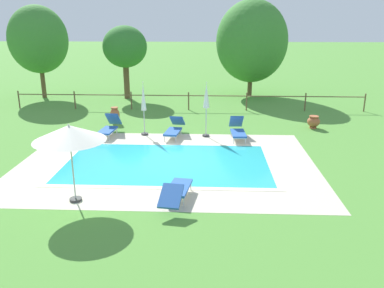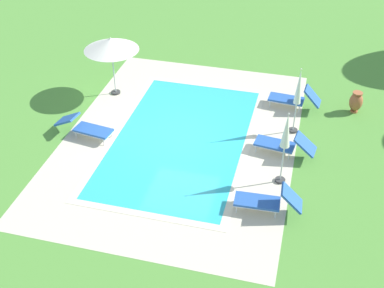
{
  "view_description": "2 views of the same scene",
  "coord_description": "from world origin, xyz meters",
  "px_view_note": "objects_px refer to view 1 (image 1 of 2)",
  "views": [
    {
      "loc": [
        1.54,
        -13.81,
        5.16
      ],
      "look_at": [
        0.91,
        0.5,
        0.6
      ],
      "focal_mm": 36.99,
      "sensor_mm": 36.0,
      "label": 1
    },
    {
      "loc": [
        13.81,
        3.94,
        10.17
      ],
      "look_at": [
        1.36,
        0.75,
        0.87
      ],
      "focal_mm": 47.76,
      "sensor_mm": 36.0,
      "label": 2
    }
  ],
  "objects_px": {
    "sun_lounger_north_end": "(177,190)",
    "tree_far_west": "(125,47)",
    "terracotta_urn_by_tree": "(314,122)",
    "sun_lounger_north_far": "(174,129)",
    "sun_lounger_north_mid": "(109,127)",
    "sun_lounger_north_near_steps": "(238,130)",
    "patio_umbrella_closed_row_west": "(206,99)",
    "tree_west_mid": "(252,41)",
    "terracotta_urn_near_fence": "(115,115)",
    "tree_centre": "(38,40)",
    "patio_umbrella_open_foreground": "(69,133)",
    "patio_umbrella_closed_row_mid_west": "(143,101)"
  },
  "relations": [
    {
      "from": "terracotta_urn_by_tree",
      "to": "tree_far_west",
      "type": "bearing_deg",
      "value": 145.97
    },
    {
      "from": "sun_lounger_north_mid",
      "to": "patio_umbrella_closed_row_mid_west",
      "type": "height_order",
      "value": "patio_umbrella_closed_row_mid_west"
    },
    {
      "from": "tree_west_mid",
      "to": "terracotta_urn_near_fence",
      "type": "bearing_deg",
      "value": -134.04
    },
    {
      "from": "patio_umbrella_open_foreground",
      "to": "terracotta_urn_by_tree",
      "type": "bearing_deg",
      "value": 43.26
    },
    {
      "from": "patio_umbrella_closed_row_west",
      "to": "terracotta_urn_near_fence",
      "type": "height_order",
      "value": "patio_umbrella_closed_row_west"
    },
    {
      "from": "tree_far_west",
      "to": "tree_centre",
      "type": "bearing_deg",
      "value": 179.65
    },
    {
      "from": "tree_far_west",
      "to": "terracotta_urn_near_fence",
      "type": "bearing_deg",
      "value": -83.96
    },
    {
      "from": "terracotta_urn_near_fence",
      "to": "terracotta_urn_by_tree",
      "type": "height_order",
      "value": "terracotta_urn_near_fence"
    },
    {
      "from": "patio_umbrella_closed_row_mid_west",
      "to": "patio_umbrella_open_foreground",
      "type": "bearing_deg",
      "value": -97.68
    },
    {
      "from": "patio_umbrella_closed_row_mid_west",
      "to": "terracotta_urn_by_tree",
      "type": "distance_m",
      "value": 8.34
    },
    {
      "from": "terracotta_urn_near_fence",
      "to": "tree_far_west",
      "type": "bearing_deg",
      "value": 96.04
    },
    {
      "from": "sun_lounger_north_end",
      "to": "tree_centre",
      "type": "relative_size",
      "value": 0.35
    },
    {
      "from": "sun_lounger_north_mid",
      "to": "tree_centre",
      "type": "relative_size",
      "value": 0.32
    },
    {
      "from": "sun_lounger_north_far",
      "to": "terracotta_urn_near_fence",
      "type": "bearing_deg",
      "value": 144.8
    },
    {
      "from": "sun_lounger_north_near_steps",
      "to": "patio_umbrella_closed_row_mid_west",
      "type": "xyz_separation_m",
      "value": [
        -4.27,
        0.37,
        1.22
      ]
    },
    {
      "from": "sun_lounger_north_end",
      "to": "sun_lounger_north_far",
      "type": "bearing_deg",
      "value": 95.6
    },
    {
      "from": "terracotta_urn_near_fence",
      "to": "tree_centre",
      "type": "bearing_deg",
      "value": 133.94
    },
    {
      "from": "sun_lounger_north_near_steps",
      "to": "sun_lounger_north_far",
      "type": "distance_m",
      "value": 2.87
    },
    {
      "from": "sun_lounger_north_near_steps",
      "to": "terracotta_urn_by_tree",
      "type": "bearing_deg",
      "value": 26.08
    },
    {
      "from": "sun_lounger_north_mid",
      "to": "sun_lounger_north_far",
      "type": "xyz_separation_m",
      "value": [
        3.01,
        -0.06,
        -0.01
      ]
    },
    {
      "from": "terracotta_urn_near_fence",
      "to": "terracotta_urn_by_tree",
      "type": "distance_m",
      "value": 9.98
    },
    {
      "from": "patio_umbrella_closed_row_west",
      "to": "tree_far_west",
      "type": "relative_size",
      "value": 0.52
    },
    {
      "from": "tree_centre",
      "to": "tree_far_west",
      "type": "bearing_deg",
      "value": -0.35
    },
    {
      "from": "sun_lounger_north_mid",
      "to": "terracotta_urn_by_tree",
      "type": "height_order",
      "value": "sun_lounger_north_mid"
    },
    {
      "from": "tree_west_mid",
      "to": "sun_lounger_north_far",
      "type": "bearing_deg",
      "value": -113.23
    },
    {
      "from": "terracotta_urn_by_tree",
      "to": "sun_lounger_north_near_steps",
      "type": "bearing_deg",
      "value": -153.92
    },
    {
      "from": "patio_umbrella_closed_row_west",
      "to": "tree_centre",
      "type": "height_order",
      "value": "tree_centre"
    },
    {
      "from": "tree_west_mid",
      "to": "patio_umbrella_closed_row_west",
      "type": "bearing_deg",
      "value": -106.17
    },
    {
      "from": "terracotta_urn_by_tree",
      "to": "tree_centre",
      "type": "relative_size",
      "value": 0.1
    },
    {
      "from": "patio_umbrella_open_foreground",
      "to": "tree_west_mid",
      "type": "distance_m",
      "value": 18.35
    },
    {
      "from": "patio_umbrella_open_foreground",
      "to": "tree_west_mid",
      "type": "height_order",
      "value": "tree_west_mid"
    },
    {
      "from": "patio_umbrella_open_foreground",
      "to": "patio_umbrella_closed_row_mid_west",
      "type": "height_order",
      "value": "patio_umbrella_closed_row_mid_west"
    },
    {
      "from": "sun_lounger_north_far",
      "to": "tree_centre",
      "type": "bearing_deg",
      "value": 137.21
    },
    {
      "from": "patio_umbrella_open_foreground",
      "to": "tree_centre",
      "type": "relative_size",
      "value": 0.39
    },
    {
      "from": "sun_lounger_north_near_steps",
      "to": "patio_umbrella_closed_row_west",
      "type": "distance_m",
      "value": 1.97
    },
    {
      "from": "tree_west_mid",
      "to": "tree_far_west",
      "type": "bearing_deg",
      "value": -171.26
    },
    {
      "from": "terracotta_urn_by_tree",
      "to": "patio_umbrella_closed_row_mid_west",
      "type": "bearing_deg",
      "value": -169.49
    },
    {
      "from": "tree_far_west",
      "to": "sun_lounger_north_mid",
      "type": "bearing_deg",
      "value": -83.84
    },
    {
      "from": "sun_lounger_north_near_steps",
      "to": "terracotta_urn_near_fence",
      "type": "relative_size",
      "value": 2.34
    },
    {
      "from": "sun_lounger_north_end",
      "to": "tree_far_west",
      "type": "height_order",
      "value": "tree_far_west"
    },
    {
      "from": "sun_lounger_north_mid",
      "to": "tree_far_west",
      "type": "xyz_separation_m",
      "value": [
        -0.96,
        8.86,
        2.98
      ]
    },
    {
      "from": "sun_lounger_north_near_steps",
      "to": "terracotta_urn_near_fence",
      "type": "bearing_deg",
      "value": 158.17
    },
    {
      "from": "sun_lounger_north_far",
      "to": "sun_lounger_north_end",
      "type": "distance_m",
      "value": 6.74
    },
    {
      "from": "sun_lounger_north_end",
      "to": "tree_centre",
      "type": "bearing_deg",
      "value": 123.42
    },
    {
      "from": "patio_umbrella_closed_row_west",
      "to": "tree_far_west",
      "type": "xyz_separation_m",
      "value": [
        -5.41,
        8.83,
        1.65
      ]
    },
    {
      "from": "sun_lounger_north_end",
      "to": "tree_west_mid",
      "type": "bearing_deg",
      "value": 77.59
    },
    {
      "from": "patio_umbrella_open_foreground",
      "to": "terracotta_urn_near_fence",
      "type": "height_order",
      "value": "patio_umbrella_open_foreground"
    },
    {
      "from": "terracotta_urn_near_fence",
      "to": "tree_centre",
      "type": "height_order",
      "value": "tree_centre"
    },
    {
      "from": "terracotta_urn_by_tree",
      "to": "sun_lounger_north_far",
      "type": "bearing_deg",
      "value": -165.61
    },
    {
      "from": "sun_lounger_north_end",
      "to": "tree_far_west",
      "type": "distance_m",
      "value": 16.57
    }
  ]
}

